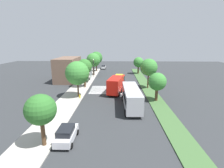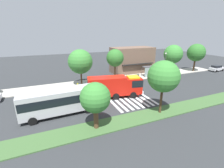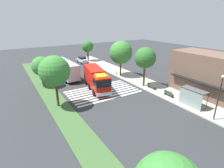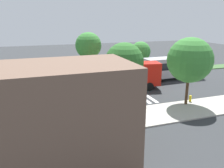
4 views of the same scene
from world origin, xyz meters
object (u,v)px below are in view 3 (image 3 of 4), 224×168
object	(u,v)px
street_lamp	(219,94)
sidewalk_tree_far_west	(88,46)
median_tree_west	(54,71)
fire_hydrant	(116,73)
bench_near_shelter	(169,93)
bench_west_of_shelter	(152,86)
sidewalk_tree_west	(121,53)
median_tree_far_west	(42,66)
transit_bus	(65,68)
bus_stop_shelter	(192,95)
sidewalk_tree_center	(145,58)
fire_truck	(96,78)
parked_car_west	(82,60)

from	to	relation	value
street_lamp	sidewalk_tree_far_west	xyz separation A→B (m)	(-37.67, 0.40, 0.73)
median_tree_west	sidewalk_tree_far_west	bearing A→B (deg)	147.07
median_tree_west	fire_hydrant	xyz separation A→B (m)	(-8.20, 15.07, -4.75)
bench_near_shelter	bench_west_of_shelter	size ratio (longest dim) A/B	1.00
bench_near_shelter	sidewalk_tree_west	size ratio (longest dim) A/B	0.22
bench_west_of_shelter	median_tree_far_west	xyz separation A→B (m)	(-11.22, -15.88, 3.25)
sidewalk_tree_far_west	median_tree_far_west	world-z (taller)	sidewalk_tree_far_west
transit_bus	bus_stop_shelter	xyz separation A→B (m)	(22.36, 10.76, -0.18)
street_lamp	sidewalk_tree_center	size ratio (longest dim) A/B	0.80
bench_near_shelter	median_tree_far_west	xyz separation A→B (m)	(-15.04, -15.88, 3.25)
sidewalk_tree_center	median_tree_far_west	distance (m)	18.26
sidewalk_tree_center	median_tree_far_west	size ratio (longest dim) A/B	1.30
bus_stop_shelter	fire_hydrant	bearing A→B (deg)	-177.51
bench_near_shelter	transit_bus	bearing A→B (deg)	-149.56
transit_bus	sidewalk_tree_far_west	xyz separation A→B (m)	(-11.56, 10.48, 2.19)
median_tree_far_west	fire_hydrant	bearing A→B (deg)	86.36
sidewalk_tree_west	sidewalk_tree_center	xyz separation A→B (m)	(7.50, 0.00, 0.23)
bench_west_of_shelter	median_tree_far_west	world-z (taller)	median_tree_far_west
sidewalk_tree_far_west	fire_truck	bearing A→B (deg)	-20.72
parked_car_west	bench_near_shelter	size ratio (longest dim) A/B	2.66
bench_near_shelter	bench_west_of_shelter	world-z (taller)	same
bench_near_shelter	sidewalk_tree_far_west	bearing A→B (deg)	-179.40
sidewalk_tree_center	sidewalk_tree_west	bearing A→B (deg)	180.00
bus_stop_shelter	parked_car_west	bearing A→B (deg)	-175.68
bus_stop_shelter	median_tree_far_west	xyz separation A→B (m)	(-19.04, -15.86, 1.95)
bench_west_of_shelter	sidewalk_tree_far_west	distance (m)	26.36
median_tree_far_west	median_tree_west	world-z (taller)	median_tree_west
street_lamp	fire_hydrant	xyz separation A→B (m)	(-21.83, -0.10, -3.03)
bench_west_of_shelter	transit_bus	bearing A→B (deg)	-143.43
sidewalk_tree_far_west	median_tree_far_west	distance (m)	21.54
street_lamp	bench_west_of_shelter	bearing A→B (deg)	176.48
parked_car_west	fire_hydrant	bearing A→B (deg)	6.50
street_lamp	median_tree_far_west	size ratio (longest dim) A/B	1.04
fire_truck	sidewalk_tree_center	size ratio (longest dim) A/B	1.35
parked_car_west	street_lamp	size ratio (longest dim) A/B	0.75
sidewalk_tree_west	bench_west_of_shelter	bearing A→B (deg)	1.92
bench_west_of_shelter	fire_hydrant	distance (m)	10.29
bench_near_shelter	sidewalk_tree_center	bearing A→B (deg)	-176.82
sidewalk_tree_far_west	median_tree_west	bearing A→B (deg)	-32.93
fire_truck	bench_west_of_shelter	distance (m)	9.82
bench_near_shelter	street_lamp	xyz separation A→B (m)	(7.75, -0.71, 2.93)
bus_stop_shelter	street_lamp	size ratio (longest dim) A/B	0.62
transit_bus	fire_hydrant	world-z (taller)	transit_bus
bench_near_shelter	median_tree_far_west	distance (m)	22.11
bench_near_shelter	median_tree_far_west	size ratio (longest dim) A/B	0.29
fire_truck	median_tree_west	world-z (taller)	median_tree_west
bus_stop_shelter	bench_near_shelter	world-z (taller)	bus_stop_shelter
parked_car_west	street_lamp	distance (m)	36.83
street_lamp	fire_hydrant	world-z (taller)	street_lamp
bench_near_shelter	sidewalk_tree_west	world-z (taller)	sidewalk_tree_west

